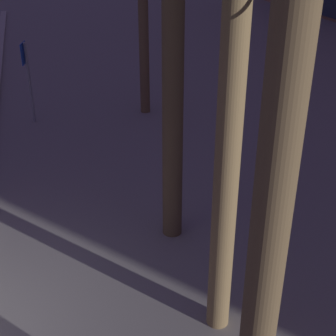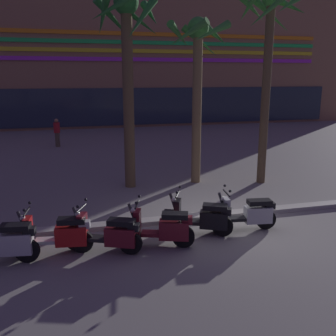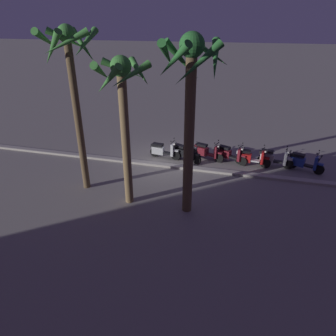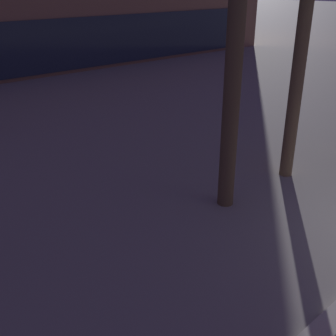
% 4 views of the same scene
% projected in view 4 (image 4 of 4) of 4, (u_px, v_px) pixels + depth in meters
% --- Properties ---
extents(palm_tree_mid_walkway, '(2.16, 2.26, 5.84)m').
position_uv_depth(palm_tree_mid_walkway, '(307.00, 4.00, 9.69)').
color(palm_tree_mid_walkway, olive).
rests_on(palm_tree_mid_walkway, ground).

